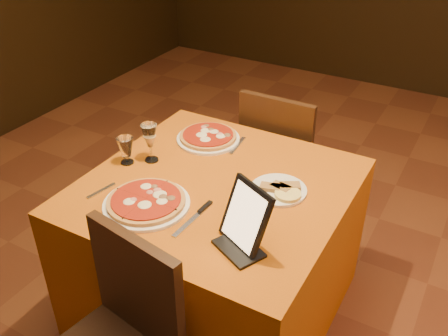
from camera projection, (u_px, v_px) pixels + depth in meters
The scene contains 11 objects.
main_table at pixel (217, 250), 2.36m from camera, with size 1.10×1.10×0.75m, color #B0540B.
chair_main_far at pixel (286, 158), 2.92m from camera, with size 0.43×0.43×0.91m, color black, non-canonical shape.
pizza_near at pixel (146, 202), 2.02m from camera, with size 0.36×0.36×0.03m.
pizza_far at pixel (208, 137), 2.49m from camera, with size 0.32×0.32×0.03m.
cutlet_dish at pixel (278, 189), 2.11m from camera, with size 0.24×0.24×0.03m.
wine_glass at pixel (150, 143), 2.28m from camera, with size 0.08×0.08×0.19m, color #DDBA7D, non-canonical shape.
water_glass at pixel (126, 151), 2.28m from camera, with size 0.07×0.07×0.13m, color silver, non-canonical shape.
tablet at pixel (246, 216), 1.78m from camera, with size 0.20×0.02×0.24m, color black.
knife at pixel (193, 219), 1.95m from camera, with size 0.25×0.02×0.01m, color silver.
fork_near at pixel (101, 191), 2.12m from camera, with size 0.14×0.02×0.01m, color #A5A6AB.
fork_far at pixel (237, 145), 2.45m from camera, with size 0.18×0.02×0.01m, color silver.
Camera 1 is at (0.37, -1.36, 1.96)m, focal length 40.00 mm.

